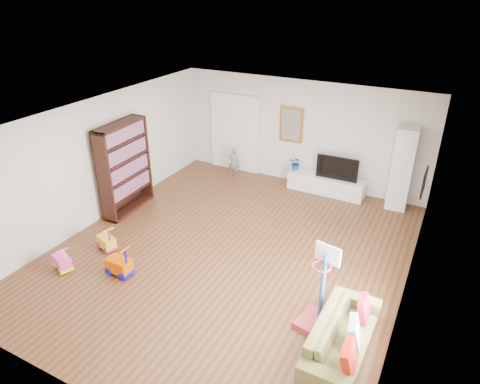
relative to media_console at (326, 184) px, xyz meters
The scene contains 25 objects.
floor 3.55m from the media_console, 104.18° to the right, with size 6.50×7.50×0.00m, color brown.
ceiling 4.32m from the media_console, 104.18° to the right, with size 6.50×7.50×0.00m, color white.
wall_back 1.46m from the media_console, 160.27° to the left, with size 6.50×0.00×2.70m, color silver.
wall_front 7.33m from the media_console, 96.89° to the right, with size 6.50×0.00×2.70m, color silver.
wall_left 5.48m from the media_console, 140.14° to the right, with size 0.00×7.50×2.70m, color silver.
wall_right 4.33m from the media_console, 55.30° to the right, with size 0.00×7.50×2.70m, color silver.
navy_accent 3.52m from the media_console, 40.74° to the right, with size 0.01×3.20×1.70m, color black.
olive_wainscot 3.14m from the media_console, 40.74° to the right, with size 0.01×3.20×1.00m, color brown.
doorway 2.90m from the media_console, behind, with size 1.45×0.06×2.10m, color white.
painting_back 1.76m from the media_console, 166.36° to the left, with size 0.62×0.06×0.92m, color gold.
artwork_right 3.23m from the media_console, 38.62° to the right, with size 0.04×0.56×0.46m, color #7F3F8C.
media_console is the anchor object (origin of this frame).
tall_cabinet 1.87m from the media_console, ahead, with size 0.46×0.46×1.97m, color white.
bookshelf 4.94m from the media_console, 142.21° to the right, with size 0.37×1.43×2.09m, color black.
sofa 5.22m from the media_console, 70.13° to the right, with size 1.88×0.73×0.55m, color olive.
basketball_hoop 4.79m from the media_console, 74.68° to the right, with size 0.48×0.58×1.39m, color #BB2C39.
ride_on_yellow 5.48m from the media_console, 124.58° to the right, with size 0.40×0.25×0.54m, color gold.
ride_on_orange 5.53m from the media_console, 114.80° to the right, with size 0.46×0.29×0.62m, color #D45400.
ride_on_pink 6.36m from the media_console, 121.95° to the right, with size 0.39×0.24×0.53m, color #F442B6.
child 2.56m from the media_console, behind, with size 0.30×0.20×0.83m, color slate.
tv 0.58m from the media_console, ahead, with size 1.02×0.14×0.59m, color black.
vase_plant 0.93m from the media_console, behind, with size 0.32×0.28×0.36m, color #0A4394.
pillow_left 5.79m from the media_console, 69.90° to the right, with size 0.11×0.41×0.41m, color red.
pillow_center 5.31m from the media_console, 68.58° to the right, with size 0.11×0.40×0.40m, color white.
pillow_right 4.79m from the media_console, 66.10° to the right, with size 0.09×0.36×0.36m, color red.
Camera 1 is at (3.45, -6.21, 4.87)m, focal length 32.00 mm.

